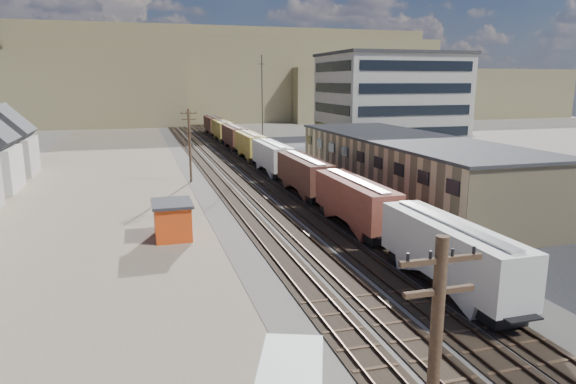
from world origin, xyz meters
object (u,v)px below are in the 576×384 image
object	(u,v)px
freight_train	(260,149)
parked_car_blue	(398,167)
maintenance_shed	(173,220)
utility_pole_north	(190,144)

from	to	relation	value
freight_train	parked_car_blue	distance (m)	22.17
maintenance_shed	parked_car_blue	size ratio (longest dim) A/B	0.87
freight_train	maintenance_shed	distance (m)	39.65
freight_train	maintenance_shed	world-z (taller)	freight_train
maintenance_shed	parked_car_blue	world-z (taller)	maintenance_shed
freight_train	utility_pole_north	size ratio (longest dim) A/B	11.97
utility_pole_north	maintenance_shed	xyz separation A→B (m)	(-4.23, -25.41, -3.62)
freight_train	parked_car_blue	xyz separation A→B (m)	(18.96, -11.30, -2.08)
maintenance_shed	utility_pole_north	bearing A→B (deg)	80.55
utility_pole_north	maintenance_shed	world-z (taller)	utility_pole_north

